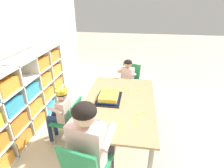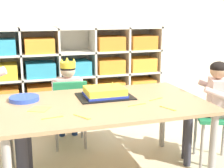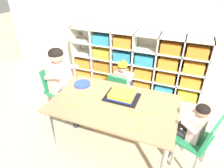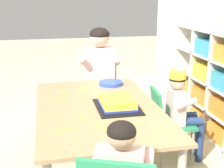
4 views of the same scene
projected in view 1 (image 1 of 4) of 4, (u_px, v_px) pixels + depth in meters
The scene contains 17 objects.
ground at pixel (118, 138), 2.53m from camera, with size 16.00×16.00×0.00m, color beige.
storage_cubby_shelf at pixel (19, 105), 2.43m from camera, with size 2.33×0.35×1.05m.
activity_table at pixel (119, 106), 2.30m from camera, with size 1.45×0.89×0.59m.
classroom_chair_blue at pixel (70, 118), 2.33m from camera, with size 0.34×0.37×0.64m.
child_with_crown at pixel (61, 108), 2.29m from camera, with size 0.31×0.31×0.82m.
classroom_chair_adult_side at pixel (85, 167), 1.53m from camera, with size 0.42×0.42×0.77m.
adult_helper_seated at pixel (90, 140), 1.55m from camera, with size 0.46×0.44×1.08m.
classroom_chair_guest_side at pixel (129, 81), 3.19m from camera, with size 0.43×0.45×0.73m.
guest_at_table_side at pixel (126, 78), 3.06m from camera, with size 0.35×0.34×0.85m.
birthday_cake_on_tray at pixel (109, 97), 2.32m from camera, with size 0.41×0.31×0.11m.
paper_plate_stack at pixel (92, 127), 1.82m from camera, with size 0.22×0.22×0.03m, color blue.
paper_napkin_square at pixel (117, 124), 1.87m from camera, with size 0.12×0.12×0.00m, color #F4DB4C.
fork_beside_plate_stack at pixel (136, 122), 1.90m from camera, with size 0.14×0.04×0.00m.
fork_near_child_seat at pixel (125, 88), 2.62m from camera, with size 0.13×0.07×0.00m.
fork_at_table_front_edge at pixel (141, 113), 2.05m from camera, with size 0.09×0.12×0.00m.
fork_scattered_mid_table at pixel (141, 89), 2.57m from camera, with size 0.07×0.13×0.00m.
fork_near_cake_tray at pixel (130, 94), 2.44m from camera, with size 0.14×0.04×0.00m.
Camera 1 is at (-1.94, -0.20, 1.78)m, focal length 29.08 mm.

